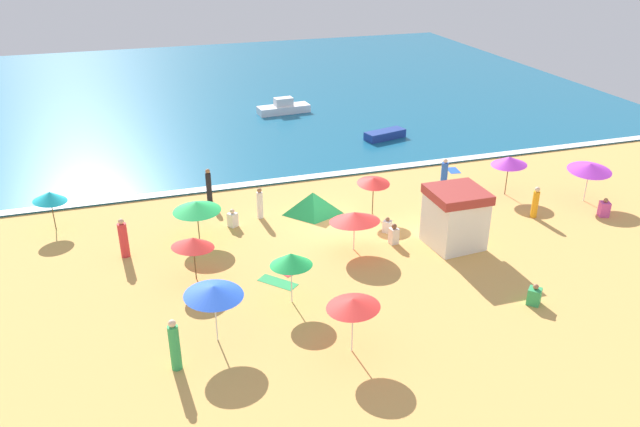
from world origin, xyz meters
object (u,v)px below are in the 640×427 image
(beach_umbrella_4, at_px, (197,206))
(beachgoer_8, at_px, (260,204))
(beachgoer_7, at_px, (175,346))
(small_boat_1, at_px, (284,108))
(beach_umbrella_0, at_px, (354,217))
(beachgoer_2, at_px, (124,239))
(beachgoer_1, at_px, (233,219))
(beachgoer_9, at_px, (534,296))
(beach_umbrella_7, at_px, (291,259))
(beachgoer_3, at_px, (394,235))
(beach_umbrella_8, at_px, (509,161))
(beachgoer_5, at_px, (535,203))
(beach_umbrella_6, at_px, (374,181))
(lifeguard_cabana, at_px, (455,217))
(beach_tent, at_px, (313,203))
(small_boat_0, at_px, (385,135))
(beachgoer_6, at_px, (387,226))
(beach_umbrella_2, at_px, (214,291))
(beachgoer_10, at_px, (444,173))
(beachgoer_4, at_px, (209,186))
(beach_umbrella_3, at_px, (193,242))
(beach_umbrella_5, at_px, (353,303))
(beachgoer_0, at_px, (604,209))
(beach_umbrella_9, at_px, (50,197))
(beach_umbrella_1, at_px, (590,167))

(beach_umbrella_4, relative_size, beachgoer_8, 1.92)
(beachgoer_7, height_order, small_boat_1, beachgoer_7)
(beach_umbrella_0, relative_size, small_boat_1, 0.66)
(beachgoer_2, bearing_deg, beach_umbrella_0, -14.17)
(beachgoer_1, distance_m, beachgoer_9, 14.24)
(beach_umbrella_7, bearing_deg, beachgoer_3, 29.74)
(beachgoer_1, height_order, small_boat_1, small_boat_1)
(beach_umbrella_8, relative_size, beachgoer_5, 1.36)
(beach_umbrella_6, bearing_deg, beachgoer_3, -94.68)
(lifeguard_cabana, bearing_deg, beach_umbrella_0, 168.15)
(beachgoer_9, bearing_deg, beach_umbrella_6, 106.92)
(beach_tent, relative_size, small_boat_0, 0.86)
(beachgoer_6, bearing_deg, beach_umbrella_2, -146.55)
(beach_umbrella_7, xyz_separation_m, beachgoer_10, (11.21, 8.77, -1.15))
(beach_umbrella_6, xyz_separation_m, beachgoer_5, (7.56, -2.78, -1.04))
(beach_umbrella_0, distance_m, beachgoer_4, 9.12)
(beachgoer_10, bearing_deg, beach_umbrella_7, -141.97)
(beach_umbrella_3, xyz_separation_m, small_boat_0, (14.57, 14.31, -1.33))
(beach_umbrella_5, relative_size, beachgoer_0, 2.62)
(beachgoer_4, bearing_deg, lifeguard_cabana, -39.94)
(beach_umbrella_2, bearing_deg, beach_umbrella_5, -25.05)
(beachgoer_1, bearing_deg, beach_umbrella_3, -118.19)
(beach_umbrella_3, height_order, beachgoer_7, beach_umbrella_3)
(beach_umbrella_2, relative_size, beachgoer_3, 2.83)
(lifeguard_cabana, relative_size, beach_umbrella_7, 1.24)
(beachgoer_6, relative_size, small_boat_0, 0.26)
(beach_umbrella_9, bearing_deg, beach_umbrella_7, -46.25)
(beach_umbrella_8, xyz_separation_m, beachgoer_1, (-14.79, 0.61, -1.53))
(beach_umbrella_3, relative_size, beachgoer_7, 1.26)
(beachgoer_0, distance_m, beachgoer_8, 17.23)
(beachgoer_2, bearing_deg, beach_umbrella_5, -52.45)
(beach_umbrella_0, height_order, small_boat_0, beach_umbrella_0)
(lifeguard_cabana, distance_m, beach_umbrella_5, 9.30)
(beach_umbrella_1, xyz_separation_m, beach_umbrella_2, (-20.49, -6.21, 0.15))
(beach_umbrella_0, distance_m, beach_umbrella_5, 7.38)
(beachgoer_6, height_order, beachgoer_10, beachgoer_10)
(lifeguard_cabana, bearing_deg, beach_umbrella_5, -140.19)
(beachgoer_0, bearing_deg, beachgoer_9, -144.58)
(beachgoer_4, relative_size, beachgoer_10, 1.14)
(beachgoer_1, height_order, beachgoer_6, beachgoer_1)
(beachgoer_2, bearing_deg, beachgoer_1, 16.55)
(beach_umbrella_0, distance_m, small_boat_1, 22.17)
(beachgoer_1, relative_size, beachgoer_4, 0.50)
(beach_umbrella_6, relative_size, beachgoer_6, 2.66)
(beachgoer_1, bearing_deg, beach_umbrella_8, -2.38)
(beachgoer_10, xyz_separation_m, small_boat_1, (-4.90, 16.53, -0.26))
(beach_umbrella_4, relative_size, beachgoer_10, 1.91)
(beachgoer_6, bearing_deg, beach_umbrella_4, 167.93)
(beach_umbrella_0, relative_size, beachgoer_8, 1.67)
(beach_umbrella_1, distance_m, beachgoer_5, 4.01)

